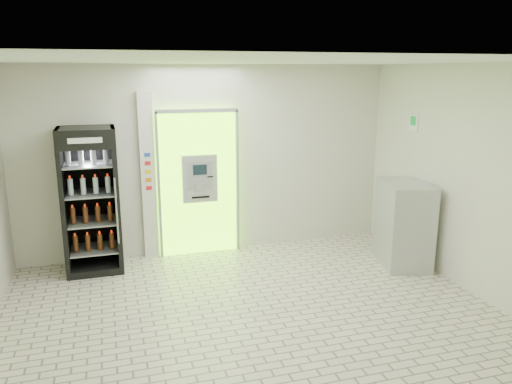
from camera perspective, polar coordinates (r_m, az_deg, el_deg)
name	(u,v)px	position (r m, az deg, el deg)	size (l,w,h in m)	color
ground	(253,317)	(6.22, -0.30, -14.08)	(6.00, 6.00, 0.00)	beige
room_shell	(253,167)	(5.60, -0.32, 2.84)	(6.00, 6.00, 6.00)	beige
atm_assembly	(199,182)	(8.00, -6.59, 1.14)	(1.30, 0.24, 2.33)	#7FFF12
pillar	(148,177)	(7.91, -12.23, 1.74)	(0.22, 0.11, 2.60)	silver
beverage_cooler	(91,203)	(7.66, -18.32, -1.20)	(0.80, 0.76, 2.12)	black
steel_cabinet	(404,224)	(7.89, 16.51, -3.49)	(0.86, 1.09, 1.28)	#ADAFB4
exit_sign	(414,122)	(8.11, 17.57, 7.58)	(0.02, 0.22, 0.26)	white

